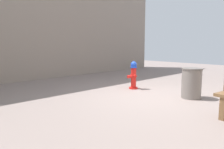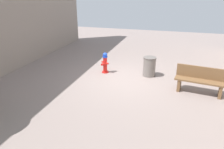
{
  "view_description": "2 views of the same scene",
  "coord_description": "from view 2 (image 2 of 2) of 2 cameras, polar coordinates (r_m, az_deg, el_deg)",
  "views": [
    {
      "loc": [
        -3.56,
        4.87,
        1.44
      ],
      "look_at": [
        0.49,
        0.97,
        0.67
      ],
      "focal_mm": 34.08,
      "sensor_mm": 36.0,
      "label": 1
    },
    {
      "loc": [
        -1.95,
        8.12,
        3.5
      ],
      "look_at": [
        0.06,
        1.47,
        0.74
      ],
      "focal_mm": 34.87,
      "sensor_mm": 36.0,
      "label": 2
    }
  ],
  "objects": [
    {
      "name": "fire_hydrant",
      "position": [
        9.58,
        -1.84,
        3.12
      ],
      "size": [
        0.38,
        0.36,
        0.92
      ],
      "color": "red",
      "rests_on": "ground_plane"
    },
    {
      "name": "trash_bin",
      "position": [
        9.35,
        9.75,
        2.07
      ],
      "size": [
        0.55,
        0.55,
        0.83
      ],
      "color": "slate",
      "rests_on": "ground_plane"
    },
    {
      "name": "ground_plane",
      "position": [
        9.05,
        3.06,
        -1.13
      ],
      "size": [
        23.4,
        23.4,
        0.0
      ],
      "primitive_type": "plane",
      "color": "gray"
    },
    {
      "name": "bench_near",
      "position": [
        8.28,
        22.15,
        -1.3
      ],
      "size": [
        1.76,
        0.68,
        0.95
      ],
      "color": "brown",
      "rests_on": "ground_plane"
    }
  ]
}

